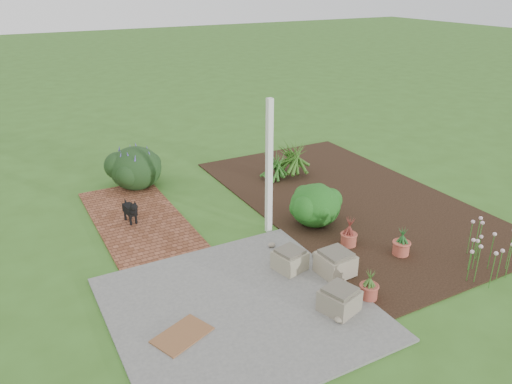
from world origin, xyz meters
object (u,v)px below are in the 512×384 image
stone_trough_near (339,301)px  cream_ceramic_urn (142,175)px  black_dog (131,210)px  evergreen_shrub (315,204)px

stone_trough_near → cream_ceramic_urn: size_ratio=1.29×
stone_trough_near → cream_ceramic_urn: (-1.03, 5.97, 0.03)m
black_dog → cream_ceramic_urn: black_dog is taller
stone_trough_near → black_dog: size_ratio=0.87×
evergreen_shrub → cream_ceramic_urn: bearing=122.3°
cream_ceramic_urn → black_dog: bearing=-112.5°
stone_trough_near → cream_ceramic_urn: 6.06m
cream_ceramic_urn → stone_trough_near: bearing=-80.3°
black_dog → cream_ceramic_urn: size_ratio=1.48×
stone_trough_near → black_dog: (-1.81, 4.07, 0.12)m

